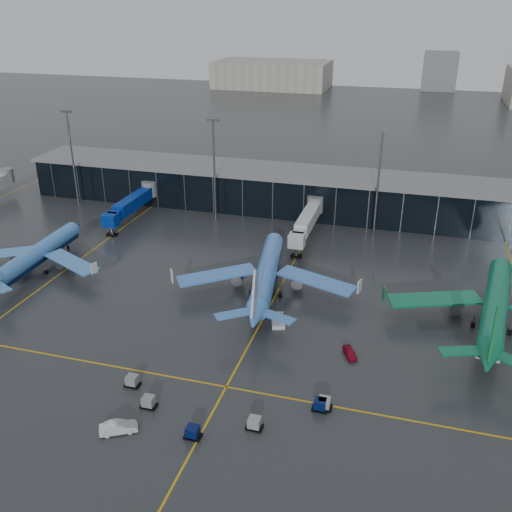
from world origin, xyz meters
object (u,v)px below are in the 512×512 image
(service_van_red, at_px, (350,353))
(airliner_arkefly, at_px, (36,244))
(mobile_airstair, at_px, (278,321))
(airliner_aer_lingus, at_px, (498,291))
(airliner_klm_near, at_px, (267,261))
(service_van_white, at_px, (118,427))
(baggage_carts, at_px, (228,408))

(service_van_red, bearing_deg, airliner_arkefly, 142.56)
(airliner_arkefly, distance_m, mobile_airstair, 54.28)
(service_van_red, bearing_deg, mobile_airstair, 130.08)
(airliner_arkefly, bearing_deg, service_van_red, -13.71)
(airliner_aer_lingus, distance_m, mobile_airstair, 37.59)
(airliner_arkefly, xyz_separation_m, service_van_red, (66.64, -13.92, -5.05))
(airliner_klm_near, xyz_separation_m, service_van_white, (-8.27, -43.64, -5.51))
(airliner_klm_near, xyz_separation_m, service_van_red, (18.47, -17.81, -5.66))
(airliner_klm_near, height_order, baggage_carts, airliner_klm_near)
(airliner_aer_lingus, relative_size, service_van_red, 11.07)
(baggage_carts, bearing_deg, mobile_airstair, 87.38)
(service_van_white, bearing_deg, airliner_aer_lingus, -79.07)
(mobile_airstair, bearing_deg, airliner_klm_near, 97.36)
(airliner_arkefly, relative_size, service_van_red, 9.57)
(airliner_aer_lingus, distance_m, baggage_carts, 50.67)
(airliner_arkefly, xyz_separation_m, airliner_klm_near, (48.17, 3.89, 0.61))
(airliner_arkefly, height_order, airliner_aer_lingus, airliner_aer_lingus)
(airliner_arkefly, relative_size, baggage_carts, 1.24)
(mobile_airstair, xyz_separation_m, service_van_white, (-13.56, -31.77, 0.04))
(mobile_airstair, distance_m, service_van_white, 34.54)
(airliner_klm_near, height_order, mobile_airstair, airliner_klm_near)
(airliner_arkefly, distance_m, service_van_white, 56.53)
(service_van_white, bearing_deg, airliner_klm_near, -40.37)
(airliner_klm_near, xyz_separation_m, mobile_airstair, (5.28, -11.86, -5.55))
(baggage_carts, bearing_deg, airliner_klm_near, 96.65)
(airliner_aer_lingus, height_order, baggage_carts, airliner_aer_lingus)
(airliner_klm_near, relative_size, baggage_carts, 1.37)
(baggage_carts, xyz_separation_m, service_van_white, (-12.46, -7.75, 0.05))
(airliner_klm_near, relative_size, service_van_red, 10.60)
(airliner_klm_near, distance_m, airliner_aer_lingus, 40.98)
(baggage_carts, bearing_deg, service_van_white, -148.10)
(baggage_carts, relative_size, service_van_white, 6.11)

